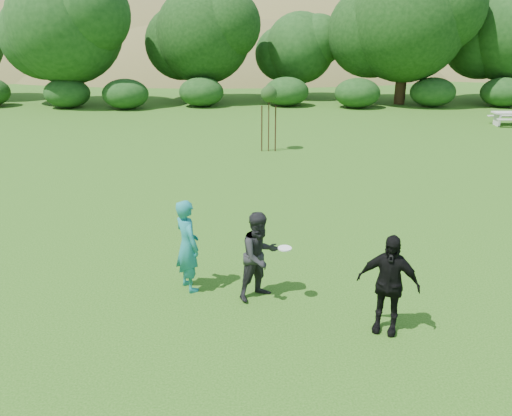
{
  "coord_description": "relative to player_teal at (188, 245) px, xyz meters",
  "views": [
    {
      "loc": [
        0.12,
        -8.28,
        5.2
      ],
      "look_at": [
        0.0,
        3.0,
        1.1
      ],
      "focal_mm": 35.0,
      "sensor_mm": 36.0,
      "label": 1
    }
  ],
  "objects": [
    {
      "name": "player_teal",
      "position": [
        0.0,
        0.0,
        0.0
      ],
      "size": [
        0.79,
        0.86,
        1.97
      ],
      "primitive_type": "imported",
      "rotation": [
        0.0,
        0.0,
        2.15
      ],
      "color": "#1C7A7E",
      "rests_on": "ground"
    },
    {
      "name": "sapling",
      "position": [
        1.83,
        12.42,
        1.44
      ],
      "size": [
        0.7,
        0.7,
        2.85
      ],
      "color": "#3B2117",
      "rests_on": "ground"
    },
    {
      "name": "hillside",
      "position": [
        0.83,
        67.4,
        -12.95
      ],
      "size": [
        150.0,
        72.0,
        52.0
      ],
      "color": "olive",
      "rests_on": "ground"
    },
    {
      "name": "picnic_table",
      "position": [
        15.33,
        18.64,
        -0.46
      ],
      "size": [
        1.8,
        1.48,
        0.76
      ],
      "color": "beige",
      "rests_on": "ground"
    },
    {
      "name": "player_black",
      "position": [
        3.75,
        -1.51,
        -0.05
      ],
      "size": [
        1.19,
        0.83,
        1.88
      ],
      "primitive_type": "imported",
      "rotation": [
        0.0,
        0.0,
        -0.38
      ],
      "color": "black",
      "rests_on": "ground"
    },
    {
      "name": "ground",
      "position": [
        1.39,
        -1.05,
        -0.98
      ],
      "size": [
        120.0,
        120.0,
        0.0
      ],
      "primitive_type": "plane",
      "color": "#19470C",
      "rests_on": "ground"
    },
    {
      "name": "frisbee",
      "position": [
        1.97,
        -0.53,
        0.19
      ],
      "size": [
        0.27,
        0.27,
        0.03
      ],
      "color": "white",
      "rests_on": "ground"
    },
    {
      "name": "tree_row",
      "position": [
        4.61,
        27.63,
        3.89
      ],
      "size": [
        53.92,
        10.38,
        9.62
      ],
      "color": "#3A2616",
      "rests_on": "ground"
    },
    {
      "name": "player_grey",
      "position": [
        1.49,
        -0.34,
        -0.07
      ],
      "size": [
        1.13,
        1.09,
        1.83
      ],
      "primitive_type": "imported",
      "rotation": [
        0.0,
        0.0,
        0.65
      ],
      "color": "black",
      "rests_on": "ground"
    }
  ]
}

